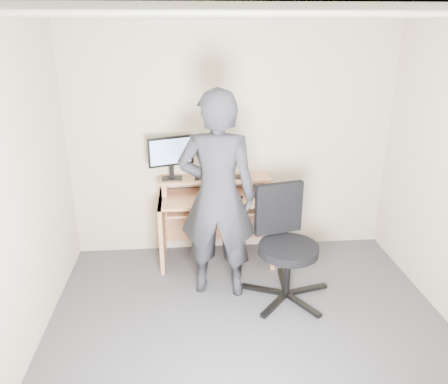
{
  "coord_description": "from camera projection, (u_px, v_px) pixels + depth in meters",
  "views": [
    {
      "loc": [
        -0.49,
        -2.82,
        2.45
      ],
      "look_at": [
        -0.15,
        1.05,
        0.95
      ],
      "focal_mm": 35.0,
      "sensor_mm": 36.0,
      "label": 1
    }
  ],
  "objects": [
    {
      "name": "office_chair",
      "position": [
        285.0,
        240.0,
        4.05
      ],
      "size": [
        0.84,
        0.82,
        1.05
      ],
      "rotation": [
        0.0,
        0.0,
        0.23
      ],
      "color": "black",
      "rests_on": "ground"
    },
    {
      "name": "desk",
      "position": [
        216.0,
        211.0,
        4.75
      ],
      "size": [
        1.2,
        0.6,
        0.91
      ],
      "color": "tan",
      "rests_on": "ground"
    },
    {
      "name": "keyboard",
      "position": [
        212.0,
        207.0,
        4.55
      ],
      "size": [
        0.49,
        0.28,
        0.03
      ],
      "primitive_type": "cube",
      "rotation": [
        0.0,
        0.0,
        0.24
      ],
      "color": "black",
      "rests_on": "desk"
    },
    {
      "name": "monitor",
      "position": [
        171.0,
        154.0,
        4.54
      ],
      "size": [
        0.47,
        0.19,
        0.46
      ],
      "rotation": [
        0.0,
        0.0,
        0.33
      ],
      "color": "black",
      "rests_on": "desk"
    },
    {
      "name": "external_drive",
      "position": [
        206.0,
        168.0,
        4.67
      ],
      "size": [
        0.1,
        0.14,
        0.2
      ],
      "primitive_type": "cube",
      "rotation": [
        0.0,
        0.0,
        -0.28
      ],
      "color": "black",
      "rests_on": "desk"
    },
    {
      "name": "charger",
      "position": [
        197.0,
        179.0,
        4.6
      ],
      "size": [
        0.05,
        0.05,
        0.03
      ],
      "primitive_type": "cube",
      "rotation": [
        0.0,
        0.0,
        -0.12
      ],
      "color": "black",
      "rests_on": "desk"
    },
    {
      "name": "back_wall",
      "position": [
        232.0,
        143.0,
        4.72
      ],
      "size": [
        3.5,
        0.02,
        2.5
      ],
      "primitive_type": "cube",
      "color": "beige",
      "rests_on": "ground"
    },
    {
      "name": "mouse",
      "position": [
        239.0,
        197.0,
        4.53
      ],
      "size": [
        0.11,
        0.08,
        0.04
      ],
      "primitive_type": "ellipsoid",
      "rotation": [
        0.0,
        0.0,
        -0.2
      ],
      "color": "black",
      "rests_on": "desk"
    },
    {
      "name": "smartphone",
      "position": [
        238.0,
        177.0,
        4.69
      ],
      "size": [
        0.09,
        0.14,
        0.01
      ],
      "primitive_type": "cube",
      "rotation": [
        0.0,
        0.0,
        -0.21
      ],
      "color": "black",
      "rests_on": "desk"
    },
    {
      "name": "headphones",
      "position": [
        205.0,
        176.0,
        4.71
      ],
      "size": [
        0.17,
        0.17,
        0.06
      ],
      "primitive_type": "torus",
      "rotation": [
        0.26,
        0.0,
        0.09
      ],
      "color": "silver",
      "rests_on": "desk"
    },
    {
      "name": "ground",
      "position": [
        253.0,
        347.0,
        3.55
      ],
      "size": [
        3.5,
        3.5,
        0.0
      ],
      "primitive_type": "plane",
      "color": "#4D4C51",
      "rests_on": "ground"
    },
    {
      "name": "person",
      "position": [
        217.0,
        197.0,
        3.96
      ],
      "size": [
        0.79,
        0.59,
        1.97
      ],
      "primitive_type": "imported",
      "rotation": [
        0.0,
        0.0,
        2.96
      ],
      "color": "black",
      "rests_on": "ground"
    },
    {
      "name": "travel_mug",
      "position": [
        225.0,
        170.0,
        4.67
      ],
      "size": [
        0.08,
        0.08,
        0.16
      ],
      "primitive_type": "cylinder",
      "rotation": [
        0.0,
        0.0,
        -0.18
      ],
      "color": "silver",
      "rests_on": "desk"
    },
    {
      "name": "ceiling",
      "position": [
        263.0,
        15.0,
        2.65
      ],
      "size": [
        3.5,
        3.5,
        0.02
      ],
      "primitive_type": "cube",
      "color": "white",
      "rests_on": "back_wall"
    }
  ]
}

